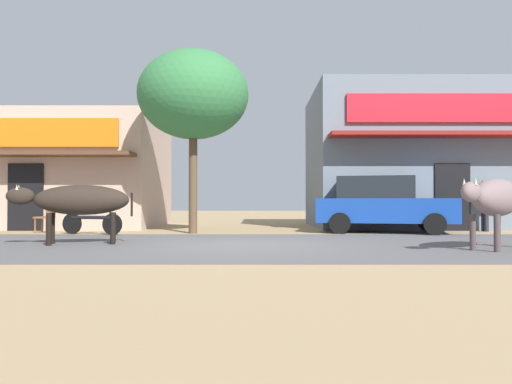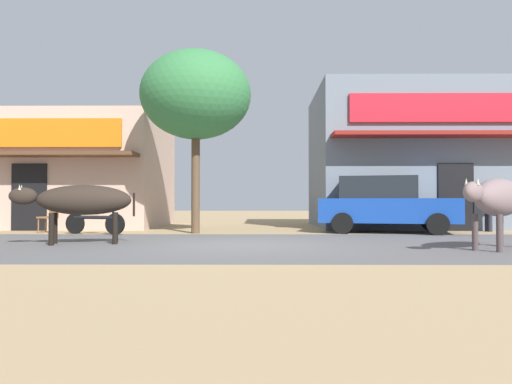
# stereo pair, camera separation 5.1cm
# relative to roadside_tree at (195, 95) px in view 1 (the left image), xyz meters

# --- Properties ---
(ground) EXTENTS (80.00, 80.00, 0.00)m
(ground) POSITION_rel_roadside_tree_xyz_m (1.44, -3.74, -3.96)
(ground) COLOR tan
(asphalt_road) EXTENTS (72.00, 6.64, 0.00)m
(asphalt_road) POSITION_rel_roadside_tree_xyz_m (1.44, -3.74, -3.96)
(asphalt_road) COLOR #5A595A
(asphalt_road) RESTS_ON ground
(storefront_left_cafe) EXTENTS (7.07, 6.37, 3.93)m
(storefront_left_cafe) POSITION_rel_roadside_tree_xyz_m (-5.31, 4.02, -1.99)
(storefront_left_cafe) COLOR #CDAA96
(storefront_left_cafe) RESTS_ON ground
(storefront_right_club) EXTENTS (7.33, 6.37, 4.92)m
(storefront_right_club) POSITION_rel_roadside_tree_xyz_m (7.57, 4.03, -1.49)
(storefront_right_club) COLOR slate
(storefront_right_club) RESTS_ON ground
(roadside_tree) EXTENTS (3.17, 3.17, 5.24)m
(roadside_tree) POSITION_rel_roadside_tree_xyz_m (0.00, 0.00, 0.00)
(roadside_tree) COLOR brown
(roadside_tree) RESTS_ON ground
(parked_hatchback_car) EXTENTS (4.20, 2.55, 1.64)m
(parked_hatchback_car) POSITION_rel_roadside_tree_xyz_m (5.51, 0.39, -3.12)
(parked_hatchback_car) COLOR #1843A6
(parked_hatchback_car) RESTS_ON ground
(parked_motorcycle) EXTENTS (1.81, 0.59, 1.04)m
(parked_motorcycle) POSITION_rel_roadside_tree_xyz_m (-2.72, -0.41, -3.50)
(parked_motorcycle) COLOR black
(parked_motorcycle) RESTS_ON ground
(cow_near_brown) EXTENTS (2.51, 1.15, 1.26)m
(cow_near_brown) POSITION_rel_roadside_tree_xyz_m (-1.97, -3.60, -3.03)
(cow_near_brown) COLOR #2E241D
(cow_near_brown) RESTS_ON ground
(cow_far_dark) EXTENTS (2.06, 2.03, 1.35)m
(cow_far_dark) POSITION_rel_roadside_tree_xyz_m (6.37, -4.73, -2.99)
(cow_far_dark) COLOR slate
(cow_far_dark) RESTS_ON ground
(pedestrian_by_shop) EXTENTS (0.47, 0.61, 1.58)m
(pedestrian_by_shop) POSITION_rel_roadside_tree_xyz_m (8.81, 1.00, -3.04)
(pedestrian_by_shop) COLOR #262633
(pedestrian_by_shop) RESTS_ON ground
(cafe_chair_by_doorway) EXTENTS (0.50, 0.50, 0.92)m
(cafe_chair_by_doorway) POSITION_rel_roadside_tree_xyz_m (-4.26, 0.19, -3.44)
(cafe_chair_by_doorway) COLOR brown
(cafe_chair_by_doorway) RESTS_ON ground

